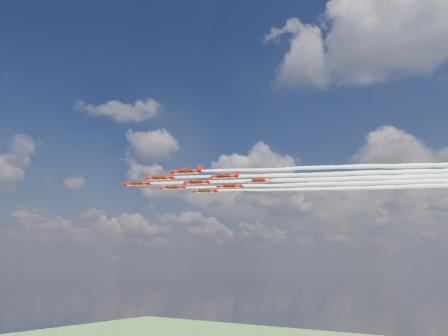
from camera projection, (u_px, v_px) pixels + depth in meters
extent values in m
cylinder|color=#B20D09|center=(138.00, 184.00, 135.82)|extent=(6.88, 4.20, 0.99)
cone|color=#B20D09|center=(124.00, 184.00, 136.37)|extent=(2.06, 1.71, 0.99)
cone|color=#B20D09|center=(151.00, 184.00, 135.31)|extent=(1.62, 1.43, 0.90)
ellipsoid|color=black|center=(132.00, 183.00, 136.14)|extent=(2.05, 1.59, 0.65)
cube|color=#B20D09|center=(139.00, 184.00, 135.76)|extent=(6.39, 8.72, 0.13)
cube|color=#B20D09|center=(149.00, 184.00, 135.39)|extent=(2.62, 3.47, 0.11)
cube|color=#B20D09|center=(150.00, 181.00, 135.55)|extent=(1.34, 0.78, 1.63)
cube|color=white|center=(138.00, 185.00, 135.72)|extent=(6.40, 3.84, 0.11)
cylinder|color=#B20D09|center=(160.00, 178.00, 127.27)|extent=(6.88, 4.20, 0.99)
cone|color=#B20D09|center=(145.00, 179.00, 127.82)|extent=(2.06, 1.71, 0.99)
cone|color=#B20D09|center=(175.00, 178.00, 126.76)|extent=(1.62, 1.43, 0.90)
ellipsoid|color=black|center=(155.00, 177.00, 127.58)|extent=(2.05, 1.59, 0.65)
cube|color=#B20D09|center=(162.00, 178.00, 127.21)|extent=(6.39, 8.72, 0.13)
cube|color=#B20D09|center=(173.00, 178.00, 126.84)|extent=(2.62, 3.47, 0.11)
cube|color=#B20D09|center=(173.00, 175.00, 127.00)|extent=(1.34, 0.78, 1.63)
cube|color=white|center=(160.00, 180.00, 127.17)|extent=(6.40, 3.84, 0.11)
cylinder|color=#B20D09|center=(173.00, 188.00, 142.10)|extent=(6.88, 4.20, 0.99)
cone|color=#B20D09|center=(159.00, 188.00, 142.65)|extent=(2.06, 1.71, 0.99)
cone|color=#B20D09|center=(186.00, 187.00, 141.58)|extent=(1.62, 1.43, 0.90)
ellipsoid|color=black|center=(168.00, 187.00, 142.41)|extent=(2.05, 1.59, 0.65)
cube|color=#B20D09|center=(174.00, 188.00, 142.03)|extent=(6.39, 8.72, 0.13)
cube|color=#B20D09|center=(184.00, 187.00, 141.66)|extent=(2.62, 3.47, 0.11)
cube|color=#B20D09|center=(184.00, 185.00, 141.82)|extent=(1.34, 0.78, 1.63)
cube|color=white|center=(173.00, 189.00, 142.00)|extent=(6.40, 3.84, 0.11)
cylinder|color=#B20D09|center=(187.00, 172.00, 118.72)|extent=(6.88, 4.20, 0.99)
cone|color=#B20D09|center=(170.00, 172.00, 119.27)|extent=(2.06, 1.71, 0.99)
cone|color=#B20D09|center=(202.00, 171.00, 118.21)|extent=(1.62, 1.43, 0.90)
ellipsoid|color=black|center=(180.00, 170.00, 119.03)|extent=(2.05, 1.59, 0.65)
cube|color=#B20D09|center=(188.00, 172.00, 118.66)|extent=(6.39, 8.72, 0.13)
cube|color=#B20D09|center=(200.00, 171.00, 118.28)|extent=(2.62, 3.47, 0.11)
cube|color=#B20D09|center=(200.00, 168.00, 118.45)|extent=(1.34, 0.78, 1.63)
cube|color=white|center=(187.00, 173.00, 118.62)|extent=(6.40, 3.84, 0.11)
cylinder|color=#B20D09|center=(197.00, 182.00, 133.55)|extent=(6.88, 4.20, 0.99)
cone|color=#B20D09|center=(183.00, 183.00, 134.09)|extent=(2.06, 1.71, 0.99)
cone|color=#B20D09|center=(211.00, 182.00, 133.03)|extent=(1.62, 1.43, 0.90)
ellipsoid|color=black|center=(191.00, 181.00, 133.86)|extent=(2.05, 1.59, 0.65)
cube|color=#B20D09|center=(198.00, 183.00, 133.48)|extent=(6.39, 8.72, 0.13)
cube|color=#B20D09|center=(209.00, 182.00, 133.11)|extent=(2.62, 3.47, 0.11)
cube|color=#B20D09|center=(209.00, 180.00, 133.27)|extent=(1.34, 0.78, 1.63)
cube|color=white|center=(197.00, 184.00, 133.45)|extent=(6.40, 3.84, 0.11)
cylinder|color=#B20D09|center=(205.00, 191.00, 148.37)|extent=(6.88, 4.20, 0.99)
cone|color=#B20D09|center=(192.00, 191.00, 148.92)|extent=(2.06, 1.71, 0.99)
cone|color=#B20D09|center=(218.00, 191.00, 147.86)|extent=(1.62, 1.43, 0.90)
ellipsoid|color=black|center=(200.00, 190.00, 148.68)|extent=(2.05, 1.59, 0.65)
cube|color=#B20D09|center=(207.00, 191.00, 148.31)|extent=(6.39, 8.72, 0.13)
cube|color=#B20D09|center=(216.00, 191.00, 147.94)|extent=(2.62, 3.47, 0.11)
cube|color=#B20D09|center=(216.00, 188.00, 148.10)|extent=(1.34, 0.78, 1.63)
cube|color=white|center=(205.00, 192.00, 148.27)|extent=(6.40, 3.84, 0.11)
cylinder|color=#B20D09|center=(224.00, 177.00, 125.00)|extent=(6.88, 4.20, 0.99)
cone|color=#B20D09|center=(209.00, 177.00, 125.54)|extent=(2.06, 1.71, 0.99)
cone|color=#B20D09|center=(239.00, 176.00, 124.48)|extent=(1.62, 1.43, 0.90)
ellipsoid|color=black|center=(218.00, 175.00, 125.31)|extent=(2.05, 1.59, 0.65)
cube|color=#B20D09|center=(226.00, 177.00, 124.93)|extent=(6.39, 8.72, 0.13)
cube|color=#B20D09|center=(237.00, 176.00, 124.56)|extent=(2.62, 3.47, 0.11)
cube|color=#B20D09|center=(238.00, 173.00, 124.72)|extent=(1.34, 0.78, 1.63)
cube|color=white|center=(224.00, 178.00, 124.89)|extent=(6.40, 3.84, 0.11)
cylinder|color=#B20D09|center=(230.00, 186.00, 139.82)|extent=(6.88, 4.20, 0.99)
cone|color=#B20D09|center=(216.00, 187.00, 140.37)|extent=(2.06, 1.71, 0.99)
cone|color=#B20D09|center=(243.00, 186.00, 139.31)|extent=(1.62, 1.43, 0.90)
ellipsoid|color=black|center=(225.00, 185.00, 140.13)|extent=(2.05, 1.59, 0.65)
cube|color=#B20D09|center=(232.00, 186.00, 139.76)|extent=(6.39, 8.72, 0.13)
cube|color=#B20D09|center=(242.00, 186.00, 139.38)|extent=(2.62, 3.47, 0.11)
cube|color=#B20D09|center=(242.00, 184.00, 139.55)|extent=(1.34, 0.78, 1.63)
cube|color=white|center=(230.00, 188.00, 139.72)|extent=(6.40, 3.84, 0.11)
cylinder|color=#B20D09|center=(258.00, 181.00, 131.27)|extent=(6.88, 4.20, 0.99)
cone|color=#B20D09|center=(244.00, 181.00, 131.82)|extent=(2.06, 1.71, 0.99)
cone|color=#B20D09|center=(273.00, 181.00, 130.76)|extent=(1.62, 1.43, 0.90)
ellipsoid|color=black|center=(252.00, 180.00, 131.58)|extent=(2.05, 1.59, 0.65)
cube|color=#B20D09|center=(260.00, 181.00, 131.21)|extent=(6.39, 8.72, 0.13)
cube|color=#B20D09|center=(271.00, 181.00, 130.83)|extent=(2.62, 3.47, 0.11)
cube|color=#B20D09|center=(271.00, 178.00, 130.99)|extent=(1.34, 0.78, 1.63)
cube|color=white|center=(259.00, 182.00, 131.17)|extent=(6.40, 3.84, 0.11)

